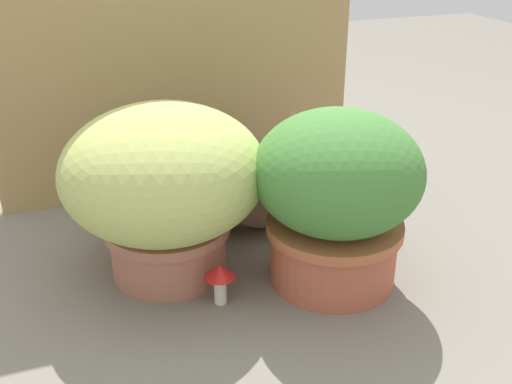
% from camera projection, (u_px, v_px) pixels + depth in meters
% --- Properties ---
extents(ground_plane, '(6.00, 6.00, 0.00)m').
position_uv_depth(ground_plane, '(237.00, 270.00, 1.51)').
color(ground_plane, slate).
extents(cardboard_backdrop, '(1.08, 0.03, 0.97)m').
position_uv_depth(cardboard_backdrop, '(176.00, 32.00, 1.74)').
color(cardboard_backdrop, tan).
rests_on(cardboard_backdrop, ground).
extents(grass_planter, '(0.47, 0.47, 0.42)m').
position_uv_depth(grass_planter, '(164.00, 183.00, 1.41)').
color(grass_planter, '#B06B54').
rests_on(grass_planter, ground).
extents(leafy_planter, '(0.38, 0.38, 0.42)m').
position_uv_depth(leafy_planter, '(337.00, 194.00, 1.38)').
color(leafy_planter, '#B95C41').
rests_on(leafy_planter, ground).
extents(cat, '(0.39, 0.24, 0.32)m').
position_uv_depth(cat, '(271.00, 183.00, 1.68)').
color(cat, '#9F846D').
rests_on(cat, ground).
extents(mushroom_ornament_red, '(0.07, 0.07, 0.10)m').
position_uv_depth(mushroom_ornament_red, '(220.00, 276.00, 1.35)').
color(mushroom_ornament_red, silver).
rests_on(mushroom_ornament_red, ground).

